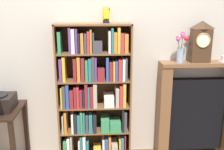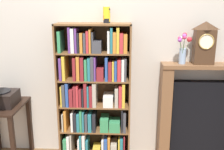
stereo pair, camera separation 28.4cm
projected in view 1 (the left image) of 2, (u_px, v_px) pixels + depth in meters
wall_back at (102, 46)px, 2.93m from camera, size 4.49×0.08×2.60m
bookshelf at (94, 97)px, 2.89m from camera, size 0.80×0.28×1.56m
cup_stack at (106, 15)px, 2.70m from camera, size 0.07×0.07×0.16m
fireplace_mantel at (196, 109)px, 3.07m from camera, size 0.91×0.22×1.13m
mantel_clock at (201, 42)px, 2.84m from camera, size 0.21×0.13×0.45m
flower_vase at (181, 48)px, 2.83m from camera, size 0.16×0.13×0.34m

